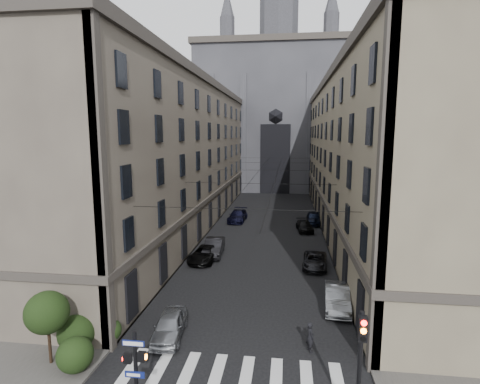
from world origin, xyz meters
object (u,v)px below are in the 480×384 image
at_px(car_left_near, 169,325).
at_px(car_right_far, 314,218).
at_px(car_right_midnear, 315,261).
at_px(car_left_far, 238,216).
at_px(traffic_light_right, 360,358).
at_px(car_right_midfar, 305,226).
at_px(car_left_midfar, 205,254).
at_px(car_left_midnear, 214,247).
at_px(pedestrian_signal_left, 136,369).
at_px(pedestrian, 310,337).
at_px(car_right_near, 337,297).
at_px(gothic_tower, 278,108).

xyz_separation_m(car_left_near, car_right_far, (10.40, 30.14, 0.10)).
bearing_deg(car_right_midnear, car_left_far, 123.45).
height_order(traffic_light_right, car_right_midnear, traffic_light_right).
bearing_deg(car_right_far, car_right_midfar, -106.73).
bearing_deg(car_left_midfar, car_left_midnear, 81.47).
distance_m(car_left_near, car_left_midnear, 15.46).
xyz_separation_m(pedestrian_signal_left, pedestrian, (7.54, 6.05, -1.46)).
xyz_separation_m(car_left_midfar, car_right_near, (11.31, -8.42, 0.10)).
relative_size(pedestrian_signal_left, car_left_midnear, 0.80).
xyz_separation_m(gothic_tower, pedestrian, (4.03, -67.41, -16.94)).
distance_m(gothic_tower, car_left_midnear, 54.42).
bearing_deg(car_left_near, car_right_midnear, 48.78).
xyz_separation_m(car_right_midnear, car_right_far, (0.99, 17.01, 0.19)).
relative_size(car_right_near, car_right_far, 0.98).
height_order(traffic_light_right, car_right_midfar, traffic_light_right).
distance_m(pedestrian_signal_left, car_left_far, 36.86).
relative_size(car_right_far, pedestrian, 2.82).
height_order(car_right_near, pedestrian, pedestrian).
height_order(car_left_midnear, pedestrian, pedestrian).
bearing_deg(pedestrian, pedestrian_signal_left, 104.44).
bearing_deg(pedestrian, car_left_far, -9.31).
bearing_deg(car_left_midnear, gothic_tower, 81.77).
bearing_deg(car_left_far, gothic_tower, 86.22).
xyz_separation_m(car_left_midnear, car_right_midnear, (9.81, -2.33, -0.19)).
xyz_separation_m(car_left_midnear, car_right_far, (10.80, 14.68, -0.00)).
relative_size(gothic_tower, car_right_midfar, 13.10).
distance_m(car_left_midnear, car_right_midnear, 10.09).
distance_m(pedestrian_signal_left, car_left_midfar, 20.16).
bearing_deg(car_right_near, car_left_far, 116.79).
bearing_deg(car_left_far, car_left_near, -87.24).
height_order(car_right_near, car_right_midnear, car_right_near).
relative_size(traffic_light_right, car_right_midfar, 1.17).
relative_size(car_left_midfar, car_right_near, 1.04).
bearing_deg(gothic_tower, car_right_midfar, -83.27).
relative_size(pedestrian_signal_left, traffic_light_right, 0.77).
xyz_separation_m(traffic_light_right, car_right_midnear, (-0.39, 19.21, -2.65)).
bearing_deg(car_left_far, car_right_near, -64.82).
height_order(car_left_midnear, car_right_near, car_left_midnear).
xyz_separation_m(gothic_tower, car_right_midfar, (4.82, -40.88, -17.16)).
xyz_separation_m(pedestrian_signal_left, car_right_midnear, (8.73, 19.63, -1.69)).
height_order(traffic_light_right, pedestrian, traffic_light_right).
bearing_deg(pedestrian, car_left_midnear, 4.18).
bearing_deg(pedestrian_signal_left, car_left_midnear, 92.83).
distance_m(car_right_near, car_right_midnear, 8.08).
xyz_separation_m(pedestrian_signal_left, car_right_far, (9.71, 36.64, -1.50)).
distance_m(car_left_near, car_left_far, 30.32).
height_order(pedestrian_signal_left, car_right_far, pedestrian_signal_left).
xyz_separation_m(pedestrian_signal_left, car_right_midfar, (8.34, 32.57, -1.68)).
bearing_deg(traffic_light_right, car_left_near, 148.19).
height_order(car_right_midnear, car_right_midfar, car_right_midfar).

